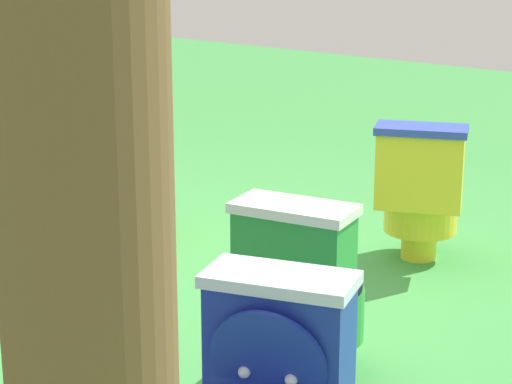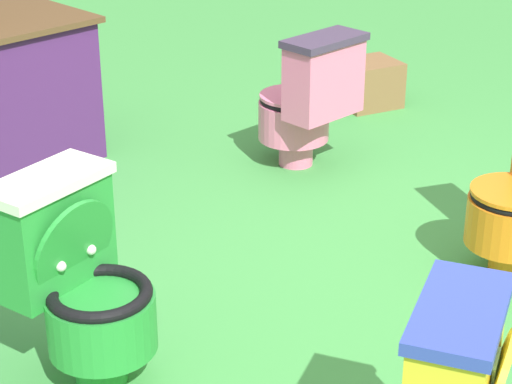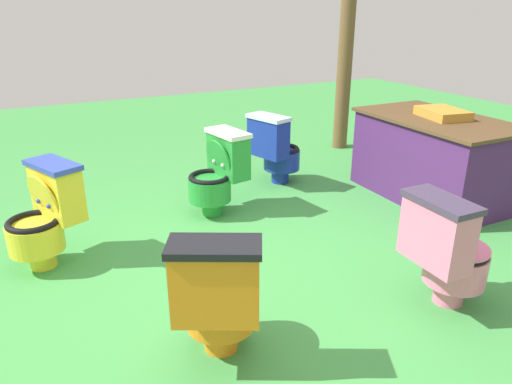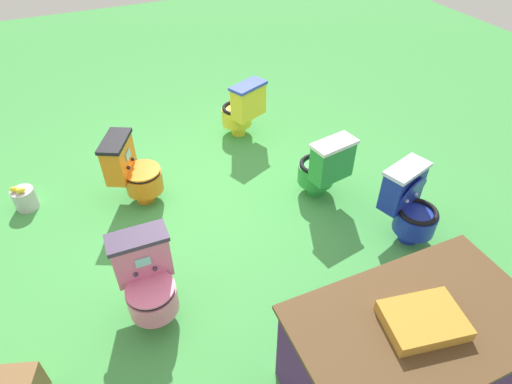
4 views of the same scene
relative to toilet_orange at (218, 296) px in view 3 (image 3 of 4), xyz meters
name	(u,v)px [view 3 (image 3 of 4)]	position (x,y,z in m)	size (l,w,h in m)	color
ground	(238,287)	(-0.55, 0.36, -0.37)	(14.00, 14.00, 0.00)	#429947
toilet_orange	(218,296)	(0.00, 0.00, 0.00)	(0.62, 0.58, 0.73)	orange
toilet_green	(218,172)	(-1.73, 0.73, 0.00)	(0.48, 0.55, 0.73)	green
toilet_yellow	(46,215)	(-1.45, -0.68, 0.00)	(0.56, 0.61, 0.73)	yellow
toilet_pink	(447,251)	(0.18, 1.39, 0.00)	(0.44, 0.50, 0.73)	pink
toilet_blue	(276,149)	(-2.14, 1.52, 0.00)	(0.53, 0.59, 0.73)	#192D9E
vendor_table	(434,158)	(-1.15, 2.66, 0.02)	(1.47, 0.88, 0.85)	#4C2360
wooden_post	(344,76)	(-2.94, 2.93, 0.53)	(0.18, 0.18, 1.80)	brown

